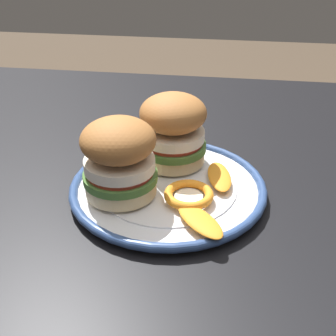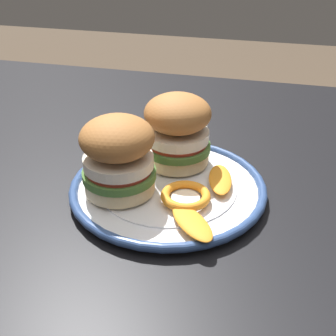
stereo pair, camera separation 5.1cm
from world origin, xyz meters
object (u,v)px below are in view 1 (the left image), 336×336
Objects in this scene: dining_table at (122,269)px; sandwich_half_left at (123,157)px; dinner_plate at (168,188)px; sandwich_half_right at (173,129)px.

sandwich_half_left reaches higher than dining_table.
sandwich_half_left is (0.05, 0.03, 0.06)m from dinner_plate.
dining_table is 0.21m from sandwich_half_right.
dining_table is at bearing 43.97° from dinner_plate.
dining_table is 10.42× the size of sandwich_half_left.
sandwich_half_right is at bearing -115.58° from dining_table.
dinner_plate is 2.33× the size of sandwich_half_right.
sandwich_half_left is 1.12× the size of sandwich_half_right.
dinner_plate is at bearing -149.54° from sandwich_half_left.
sandwich_half_left is at bearing -101.03° from dining_table.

